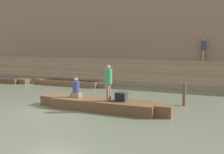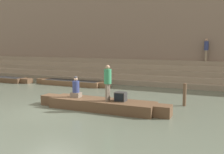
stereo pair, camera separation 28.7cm
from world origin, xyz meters
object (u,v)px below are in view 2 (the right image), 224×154
object	(u,v)px
rowboat_main	(102,104)
person_standing	(108,80)
tv_set	(121,97)
mooring_post	(185,95)
moored_boat_shore	(72,83)
person_on_steps	(206,48)
person_rowing	(76,89)

from	to	relation	value
rowboat_main	person_standing	distance (m)	1.22
tv_set	mooring_post	world-z (taller)	mooring_post
moored_boat_shore	mooring_post	xyz separation A→B (m)	(8.45, -3.31, 0.36)
rowboat_main	moored_boat_shore	world-z (taller)	rowboat_main
rowboat_main	tv_set	distance (m)	1.00
person_standing	moored_boat_shore	xyz separation A→B (m)	(-5.46, 5.76, -1.21)
rowboat_main	moored_boat_shore	size ratio (longest dim) A/B	1.07
tv_set	mooring_post	distance (m)	3.33
moored_boat_shore	mooring_post	bearing A→B (deg)	-20.67
tv_set	person_on_steps	distance (m)	10.41
rowboat_main	tv_set	size ratio (longest dim) A/B	13.08
person_rowing	person_on_steps	distance (m)	11.25
person_rowing	tv_set	xyz separation A→B (m)	(2.27, 0.03, -0.20)
rowboat_main	moored_boat_shore	bearing A→B (deg)	133.12
mooring_post	person_on_steps	bearing A→B (deg)	86.90
person_rowing	tv_set	world-z (taller)	person_rowing
rowboat_main	mooring_post	xyz separation A→B (m)	(3.37, 2.30, 0.30)
mooring_post	person_standing	bearing A→B (deg)	-140.59
moored_boat_shore	mooring_post	world-z (taller)	mooring_post
moored_boat_shore	person_on_steps	size ratio (longest dim) A/B	3.60
tv_set	moored_boat_shore	distance (m)	8.18
rowboat_main	person_on_steps	bearing A→B (deg)	70.00
mooring_post	person_on_steps	world-z (taller)	person_on_steps
person_rowing	person_on_steps	world-z (taller)	person_on_steps
rowboat_main	person_rowing	size ratio (longest dim) A/B	6.26
mooring_post	tv_set	bearing A→B (deg)	-137.78
person_standing	moored_boat_shore	bearing A→B (deg)	119.81
person_standing	moored_boat_shore	world-z (taller)	person_standing
person_rowing	person_on_steps	bearing A→B (deg)	60.40
person_rowing	mooring_post	bearing A→B (deg)	23.58
person_rowing	tv_set	size ratio (longest dim) A/B	2.09
person_standing	person_on_steps	world-z (taller)	person_on_steps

